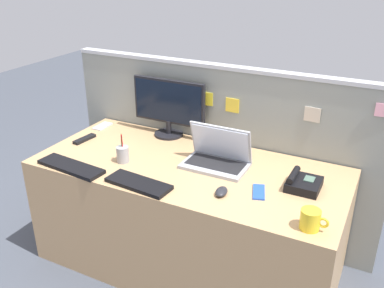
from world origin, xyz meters
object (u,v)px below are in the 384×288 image
Objects in this scene: desktop_monitor at (169,105)px; keyboard_main at (139,184)px; cell_phone_blue_case at (259,192)px; coffee_mug at (311,220)px; keyboard_spare at (71,167)px; cell_phone_silver_slab at (103,126)px; tv_remote at (85,139)px; laptop at (217,155)px; pen_cup at (123,154)px; computer_mouse_right_hand at (221,192)px; desk_phone at (303,183)px.

keyboard_main is at bearing -73.94° from desktop_monitor.
cell_phone_blue_case is at bearing -30.03° from desktop_monitor.
coffee_mug is (0.31, -0.20, 0.04)m from cell_phone_blue_case.
keyboard_main and keyboard_spare have the same top height.
tv_remote is (0.04, -0.25, 0.01)m from cell_phone_silver_slab.
laptop is 0.56m from pen_cup.
cell_phone_silver_slab is (-0.98, 0.18, -0.06)m from laptop.
cell_phone_silver_slab is at bearing 160.58° from coffee_mug.
pen_cup is at bearing -157.30° from laptop.
coffee_mug is (0.91, 0.02, 0.04)m from keyboard_main.
cell_phone_blue_case is 0.88× the size of tv_remote.
desktop_monitor is 0.57m from laptop.
cell_phone_blue_case is (1.06, 0.23, -0.01)m from keyboard_spare.
coffee_mug is (1.37, 0.03, 0.04)m from keyboard_spare.
desktop_monitor is at bearing 84.96° from pen_cup.
pen_cup reaches higher than coffee_mug.
laptop is 0.85m from keyboard_spare.
tv_remote is (-1.08, 0.22, -0.01)m from computer_mouse_right_hand.
tv_remote is (-1.44, -0.03, -0.02)m from desk_phone.
computer_mouse_right_hand is (0.63, -0.56, -0.20)m from desktop_monitor.
cell_phone_silver_slab is at bearing 116.73° from keyboard_spare.
pen_cup is at bearing -40.49° from cell_phone_silver_slab.
desk_phone is at bearing 108.70° from coffee_mug.
desktop_monitor is 5.20× the size of computer_mouse_right_hand.
keyboard_main is at bearing 6.60° from keyboard_spare.
desk_phone is 1.24× the size of cell_phone_silver_slab.
tv_remote reaches higher than cell_phone_blue_case.
laptop is at bearing 22.70° from pen_cup.
cell_phone_silver_slab is at bearing 139.29° from pen_cup.
laptop is at bearing 60.63° from keyboard_main.
cell_phone_silver_slab is 1.70m from coffee_mug.
coffee_mug is at bearing -30.73° from desktop_monitor.
keyboard_main is at bearing -40.01° from cell_phone_silver_slab.
desktop_monitor is 0.77m from keyboard_spare.
keyboard_spare is 0.40m from tv_remote.
desk_phone is at bearing 29.81° from keyboard_main.
desktop_monitor reaches higher than laptop.
pen_cup is 1.20× the size of cell_phone_blue_case.
desk_phone is at bearing 28.12° from computer_mouse_right_hand.
cell_phone_blue_case is 1.16× the size of coffee_mug.
tv_remote is (-0.19, 0.35, -0.00)m from keyboard_spare.
keyboard_main is 0.45m from computer_mouse_right_hand.
tv_remote is at bearing 157.34° from keyboard_main.
desk_phone is 0.44m from computer_mouse_right_hand.
laptop is 0.93m from tv_remote.
desktop_monitor is at bearing 110.87° from keyboard_main.
desk_phone is at bearing 22.10° from keyboard_spare.
cell_phone_silver_slab is at bearing 150.25° from computer_mouse_right_hand.
keyboard_spare is 2.51× the size of tv_remote.
computer_mouse_right_hand is 0.77× the size of coffee_mug.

